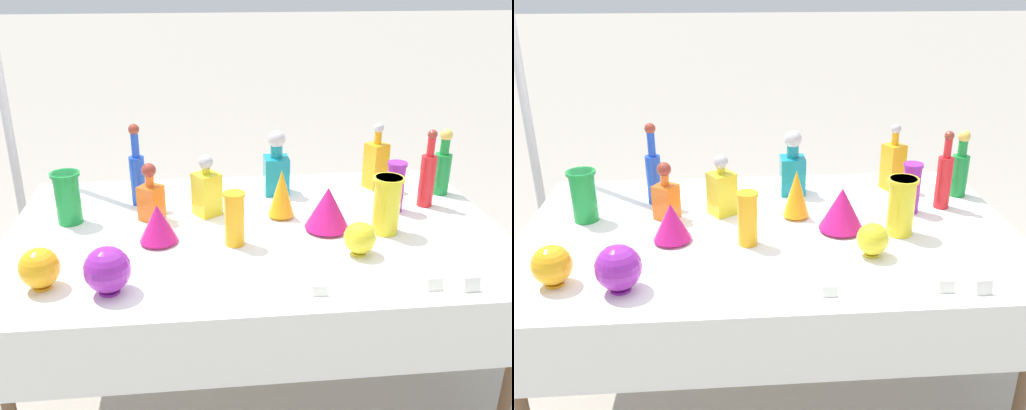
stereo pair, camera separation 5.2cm
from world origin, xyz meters
TOP-DOWN VIEW (x-y plane):
  - ground_plane at (0.00, 0.00)m, footprint 40.00×40.00m
  - display_table at (0.00, -0.03)m, footprint 1.88×1.16m
  - tall_bottle_0 at (0.73, 0.16)m, footprint 0.06×0.06m
  - tall_bottle_1 at (0.84, 0.28)m, footprint 0.07×0.07m
  - tall_bottle_2 at (-0.46, 0.30)m, footprint 0.06×0.06m
  - square_decanter_0 at (0.13, 0.36)m, footprint 0.11×0.11m
  - square_decanter_1 at (0.58, 0.38)m, footprint 0.11×0.11m
  - square_decanter_2 at (-0.18, 0.16)m, footprint 0.13×0.13m
  - square_decanter_3 at (-0.40, 0.13)m, footprint 0.11×0.11m
  - slender_vase_0 at (0.58, 0.12)m, footprint 0.08×0.08m
  - slender_vase_1 at (-0.72, 0.14)m, footprint 0.11×0.11m
  - slender_vase_2 at (-0.09, -0.12)m, footprint 0.08×0.08m
  - slender_vase_3 at (0.48, -0.08)m, footprint 0.11×0.11m
  - fluted_vase_0 at (-0.36, -0.08)m, footprint 0.14×0.14m
  - fluted_vase_1 at (0.11, 0.10)m, footprint 0.11×0.11m
  - fluted_vase_2 at (0.27, -0.03)m, footprint 0.17×0.17m
  - round_bowl_0 at (-0.71, -0.36)m, footprint 0.13×0.13m
  - round_bowl_1 at (0.34, -0.24)m, footprint 0.11×0.11m
  - round_bowl_2 at (-0.50, -0.40)m, footprint 0.15×0.15m
  - price_tag_left at (0.51, -0.50)m, footprint 0.05×0.02m
  - price_tag_center at (0.15, -0.49)m, footprint 0.05×0.01m
  - price_tag_right at (0.62, -0.52)m, footprint 0.06×0.02m
  - cardboard_box_behind_left at (0.03, 1.16)m, footprint 0.50×0.45m
  - canopy_pole at (-1.11, 0.82)m, footprint 0.18×0.18m

SIDE VIEW (x-z plane):
  - ground_plane at x=0.00m, z-range 0.00..0.00m
  - cardboard_box_behind_left at x=0.03m, z-range -0.04..0.40m
  - display_table at x=0.00m, z-range 0.33..1.09m
  - price_tag_center at x=0.15m, z-range 0.76..0.79m
  - price_tag_left at x=0.51m, z-range 0.76..0.80m
  - price_tag_right at x=0.62m, z-range 0.76..0.81m
  - round_bowl_1 at x=0.34m, z-range 0.76..0.88m
  - round_bowl_0 at x=-0.71m, z-range 0.76..0.90m
  - fluted_vase_0 at x=-0.36m, z-range 0.76..0.91m
  - round_bowl_2 at x=-0.50m, z-range 0.76..0.92m
  - fluted_vase_2 at x=0.27m, z-range 0.76..0.94m
  - square_decanter_3 at x=-0.40m, z-range 0.74..0.97m
  - fluted_vase_1 at x=0.11m, z-range 0.76..0.96m
  - square_decanter_2 at x=-0.18m, z-range 0.74..0.99m
  - slender_vase_2 at x=-0.09m, z-range 0.77..0.97m
  - slender_vase_0 at x=0.58m, z-range 0.77..0.97m
  - slender_vase_1 at x=-0.72m, z-range 0.77..0.97m
  - slender_vase_3 at x=0.48m, z-range 0.77..0.99m
  - square_decanter_1 at x=0.58m, z-range 0.73..1.03m
  - square_decanter_0 at x=0.13m, z-range 0.74..1.02m
  - tall_bottle_1 at x=0.84m, z-range 0.74..1.03m
  - tall_bottle_0 at x=0.73m, z-range 0.73..1.05m
  - tall_bottle_2 at x=-0.46m, z-range 0.73..1.07m
  - canopy_pole at x=-1.11m, z-range -0.26..2.29m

